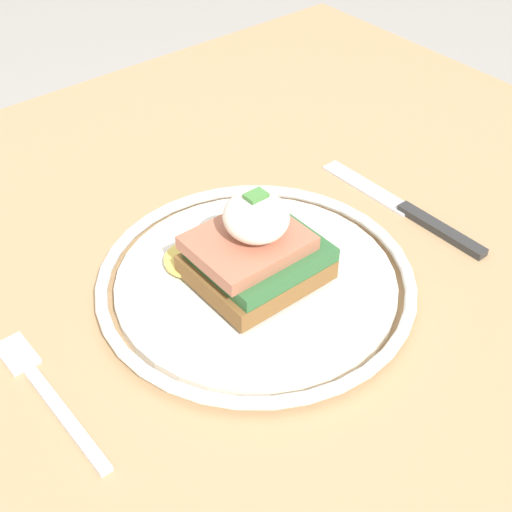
% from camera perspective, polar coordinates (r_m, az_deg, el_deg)
% --- Properties ---
extents(dining_table, '(0.93, 0.79, 0.76)m').
position_cam_1_polar(dining_table, '(0.68, -1.22, -9.96)').
color(dining_table, tan).
rests_on(dining_table, ground_plane).
extents(plate, '(0.26, 0.26, 0.02)m').
position_cam_1_polar(plate, '(0.57, 0.00, -2.06)').
color(plate, silver).
rests_on(plate, dining_table).
extents(sandwich, '(0.10, 0.11, 0.08)m').
position_cam_1_polar(sandwich, '(0.55, -0.06, 0.65)').
color(sandwich, brown).
rests_on(sandwich, plate).
extents(fork, '(0.02, 0.15, 0.00)m').
position_cam_1_polar(fork, '(0.52, -16.43, -10.42)').
color(fork, silver).
rests_on(fork, dining_table).
extents(knife, '(0.02, 0.19, 0.01)m').
position_cam_1_polar(knife, '(0.67, 12.40, 3.36)').
color(knife, '#2D2D2D').
rests_on(knife, dining_table).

